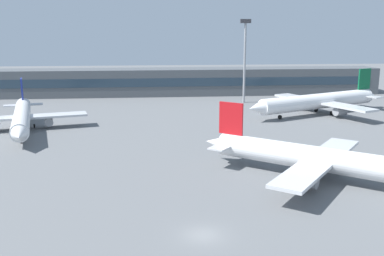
{
  "coord_description": "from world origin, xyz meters",
  "views": [
    {
      "loc": [
        -5.39,
        -43.51,
        21.73
      ],
      "look_at": [
        2.58,
        40.0,
        3.0
      ],
      "focal_mm": 40.85,
      "sensor_mm": 36.0,
      "label": 1
    }
  ],
  "objects_px": {
    "floodlight_tower_west": "(245,55)",
    "airplane_mid": "(22,117)",
    "airplane_near": "(328,161)",
    "airplane_far": "(318,101)"
  },
  "relations": [
    {
      "from": "floodlight_tower_west",
      "to": "airplane_mid",
      "type": "bearing_deg",
      "value": -149.31
    },
    {
      "from": "airplane_near",
      "to": "floodlight_tower_west",
      "type": "height_order",
      "value": "floodlight_tower_west"
    },
    {
      "from": "airplane_near",
      "to": "floodlight_tower_west",
      "type": "relative_size",
      "value": 1.37
    },
    {
      "from": "airplane_near",
      "to": "airplane_mid",
      "type": "bearing_deg",
      "value": 144.59
    },
    {
      "from": "airplane_near",
      "to": "floodlight_tower_west",
      "type": "bearing_deg",
      "value": 87.71
    },
    {
      "from": "airplane_mid",
      "to": "airplane_far",
      "type": "distance_m",
      "value": 73.68
    },
    {
      "from": "airplane_mid",
      "to": "floodlight_tower_west",
      "type": "relative_size",
      "value": 1.6
    },
    {
      "from": "airplane_near",
      "to": "airplane_far",
      "type": "distance_m",
      "value": 54.54
    },
    {
      "from": "airplane_near",
      "to": "airplane_far",
      "type": "height_order",
      "value": "airplane_far"
    },
    {
      "from": "airplane_near",
      "to": "airplane_mid",
      "type": "height_order",
      "value": "airplane_near"
    }
  ]
}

